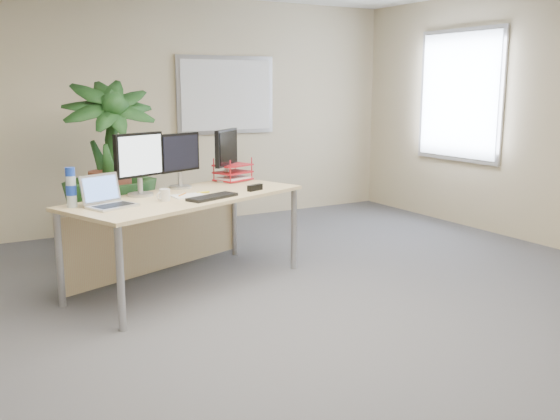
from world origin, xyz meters
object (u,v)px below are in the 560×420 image
monitor_left (139,160)px  monitor_right (180,157)px  desk (178,213)px  floor_plant (110,184)px  laptop (108,199)px

monitor_left → monitor_right: bearing=25.5°
desk → monitor_right: 0.54m
monitor_left → monitor_right: size_ratio=1.07×
floor_plant → laptop: size_ratio=3.64×
desk → floor_plant: 1.06m
desk → floor_plant: floor_plant is taller
desk → monitor_right: bearing=63.6°
monitor_left → laptop: monitor_left is taller
desk → laptop: (-0.65, -0.25, 0.23)m
monitor_right → laptop: size_ratio=1.17×
monitor_left → laptop: 0.53m
floor_plant → monitor_right: floor_plant is taller
monitor_left → monitor_right: 0.48m
floor_plant → laptop: bearing=-106.0°
monitor_right → floor_plant: bearing=119.9°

